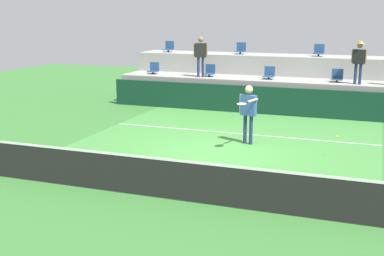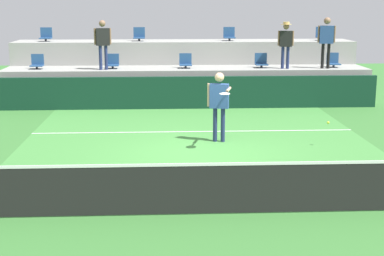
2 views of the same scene
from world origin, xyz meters
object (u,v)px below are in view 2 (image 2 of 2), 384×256
(spectator_with_hat, at_px, (286,40))
(spectator_in_grey, at_px, (103,40))
(stadium_chair_lower_far_left, at_px, (37,63))
(tennis_player, at_px, (219,99))
(stadium_chair_lower_left, at_px, (113,62))
(tennis_ball, at_px, (328,123))
(stadium_chair_lower_center, at_px, (186,62))
(stadium_chair_upper_far_left, at_px, (46,36))
(spectator_in_white, at_px, (326,37))
(stadium_chair_lower_far_right, at_px, (333,61))
(stadium_chair_upper_left, at_px, (139,35))
(stadium_chair_lower_right, at_px, (261,62))
(stadium_chair_upper_far_right, at_px, (322,35))
(stadium_chair_upper_right, at_px, (229,35))

(spectator_with_hat, bearing_deg, spectator_in_grey, -180.00)
(stadium_chair_lower_far_left, distance_m, tennis_player, 8.45)
(stadium_chair_lower_left, distance_m, tennis_ball, 8.96)
(stadium_chair_lower_center, relative_size, tennis_player, 0.29)
(stadium_chair_lower_left, height_order, stadium_chair_upper_far_left, stadium_chair_upper_far_left)
(stadium_chair_upper_far_left, relative_size, spectator_with_hat, 0.32)
(spectator_in_white, bearing_deg, stadium_chair_lower_center, 175.58)
(stadium_chair_upper_far_left, xyz_separation_m, tennis_player, (5.88, -7.85, -1.19))
(stadium_chair_lower_far_right, relative_size, spectator_with_hat, 0.32)
(stadium_chair_lower_center, xyz_separation_m, spectator_in_grey, (-2.88, -0.38, 0.82))
(stadium_chair_upper_far_left, bearing_deg, tennis_ball, -44.72)
(stadium_chair_upper_left, bearing_deg, spectator_in_grey, -118.24)
(stadium_chair_lower_right, distance_m, stadium_chair_upper_left, 4.87)
(spectator_in_grey, height_order, spectator_in_white, spectator_in_white)
(stadium_chair_lower_left, distance_m, stadium_chair_upper_far_left, 3.32)
(stadium_chair_lower_right, bearing_deg, tennis_player, -109.18)
(stadium_chair_lower_far_right, relative_size, tennis_player, 0.29)
(spectator_with_hat, bearing_deg, tennis_ball, -91.89)
(tennis_player, bearing_deg, stadium_chair_upper_far_right, 58.67)
(spectator_in_grey, height_order, spectator_with_hat, spectator_in_grey)
(stadium_chair_lower_far_right, xyz_separation_m, stadium_chair_upper_far_left, (-10.62, 1.80, 0.85))
(stadium_chair_lower_far_right, bearing_deg, stadium_chair_lower_left, 180.00)
(stadium_chair_upper_left, height_order, stadium_chair_upper_far_right, same)
(stadium_chair_upper_left, height_order, tennis_ball, stadium_chair_upper_left)
(spectator_in_grey, bearing_deg, stadium_chair_upper_left, 61.76)
(stadium_chair_upper_right, bearing_deg, stadium_chair_lower_left, -157.60)
(stadium_chair_upper_far_left, bearing_deg, tennis_player, -53.15)
(stadium_chair_lower_left, xyz_separation_m, tennis_player, (3.22, -6.05, -0.34))
(stadium_chair_upper_right, height_order, spectator_in_white, spectator_in_white)
(stadium_chair_lower_center, distance_m, spectator_in_grey, 3.02)
(stadium_chair_lower_left, height_order, tennis_player, tennis_player)
(stadium_chair_lower_far_right, bearing_deg, stadium_chair_upper_far_right, 88.66)
(stadium_chair_upper_right, bearing_deg, stadium_chair_lower_center, -134.50)
(spectator_in_white, bearing_deg, stadium_chair_lower_far_left, 177.85)
(stadium_chair_lower_left, xyz_separation_m, stadium_chair_upper_far_left, (-2.66, 1.80, 0.85))
(stadium_chair_lower_center, bearing_deg, spectator_with_hat, -6.22)
(stadium_chair_lower_center, relative_size, stadium_chair_upper_far_right, 1.00)
(stadium_chair_lower_right, bearing_deg, stadium_chair_lower_left, 180.00)
(spectator_with_hat, bearing_deg, stadium_chair_lower_right, 154.01)
(stadium_chair_lower_far_right, xyz_separation_m, stadium_chair_upper_left, (-7.08, 1.80, 0.85))
(stadium_chair_lower_far_left, height_order, spectator_in_white, spectator_in_white)
(stadium_chair_lower_right, bearing_deg, spectator_in_white, -9.75)
(stadium_chair_upper_left, height_order, spectator_in_grey, spectator_in_grey)
(stadium_chair_lower_center, bearing_deg, stadium_chair_lower_far_left, 180.00)
(tennis_ball, bearing_deg, spectator_in_white, 75.29)
(stadium_chair_lower_center, distance_m, spectator_in_white, 5.06)
(stadium_chair_upper_far_left, height_order, tennis_player, stadium_chair_upper_far_left)
(spectator_in_white, bearing_deg, stadium_chair_lower_left, 177.09)
(stadium_chair_lower_center, relative_size, spectator_with_hat, 0.32)
(stadium_chair_lower_left, height_order, stadium_chair_upper_far_right, stadium_chair_upper_far_right)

